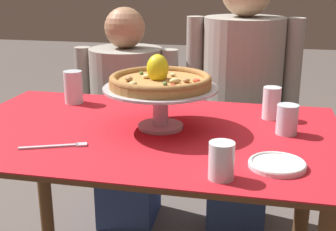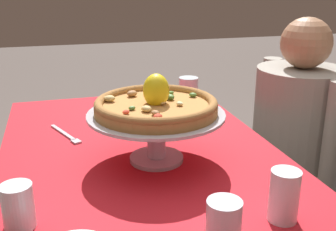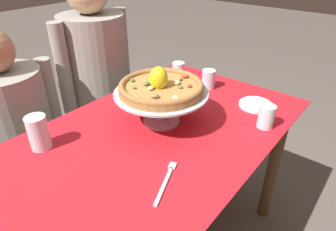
% 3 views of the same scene
% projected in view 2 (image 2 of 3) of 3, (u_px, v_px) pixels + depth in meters
% --- Properties ---
extents(dining_table, '(1.29, 0.81, 0.76)m').
position_uv_depth(dining_table, '(143.00, 190.00, 1.23)').
color(dining_table, brown).
rests_on(dining_table, ground).
extents(pizza_stand, '(0.38, 0.38, 0.14)m').
position_uv_depth(pizza_stand, '(156.00, 125.00, 1.12)').
color(pizza_stand, '#B7B7C1').
rests_on(pizza_stand, dining_table).
extents(pizza, '(0.33, 0.33, 0.11)m').
position_uv_depth(pizza, '(156.00, 104.00, 1.11)').
color(pizza, '#AD753D').
rests_on(pizza, pizza_stand).
extents(water_glass_front_right, '(0.07, 0.07, 0.10)m').
position_uv_depth(water_glass_front_right, '(18.00, 209.00, 0.84)').
color(water_glass_front_right, silver).
rests_on(water_glass_front_right, dining_table).
extents(water_glass_back_left, '(0.07, 0.07, 0.13)m').
position_uv_depth(water_glass_back_left, '(188.00, 96.00, 1.57)').
color(water_glass_back_left, silver).
rests_on(water_glass_back_left, dining_table).
extents(water_glass_side_right, '(0.07, 0.07, 0.10)m').
position_uv_depth(water_glass_side_right, '(224.00, 226.00, 0.78)').
color(water_glass_side_right, silver).
rests_on(water_glass_side_right, dining_table).
extents(water_glass_back_right, '(0.06, 0.06, 0.11)m').
position_uv_depth(water_glass_back_right, '(284.00, 199.00, 0.86)').
color(water_glass_back_right, white).
rests_on(water_glass_back_right, dining_table).
extents(dinner_fork, '(0.19, 0.09, 0.01)m').
position_uv_depth(dinner_fork, '(66.00, 135.00, 1.33)').
color(dinner_fork, '#B7B7C1').
rests_on(dinner_fork, dining_table).
extents(diner_left, '(0.51, 0.37, 1.11)m').
position_uv_depth(diner_left, '(294.00, 157.00, 1.70)').
color(diner_left, navy).
rests_on(diner_left, ground).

